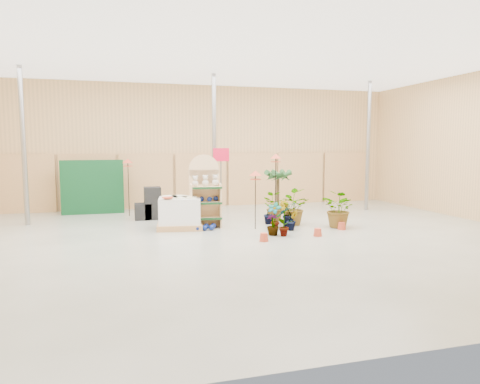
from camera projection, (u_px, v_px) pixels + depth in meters
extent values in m
cube|color=gray|center=(244.00, 242.00, 10.40)|extent=(15.00, 12.00, 0.10)
cube|color=white|center=(245.00, 47.00, 9.91)|extent=(15.00, 12.00, 0.10)
cube|color=tan|center=(200.00, 146.00, 15.96)|extent=(15.00, 0.10, 4.50)
cylinder|color=gray|center=(24.00, 147.00, 12.07)|extent=(0.14, 0.14, 4.50)
cylinder|color=gray|center=(368.00, 146.00, 14.95)|extent=(0.14, 0.14, 4.50)
cylinder|color=gray|center=(214.00, 146.00, 13.51)|extent=(0.14, 0.14, 4.50)
cube|color=tan|center=(25.00, 184.00, 14.39)|extent=(1.90, 0.06, 2.00)
cube|color=tan|center=(88.00, 182.00, 14.92)|extent=(1.90, 0.06, 2.00)
cube|color=tan|center=(146.00, 181.00, 15.44)|extent=(1.90, 0.06, 2.00)
cube|color=tan|center=(201.00, 180.00, 15.97)|extent=(1.90, 0.06, 2.00)
cube|color=tan|center=(252.00, 179.00, 16.49)|extent=(1.90, 0.06, 2.00)
cube|color=tan|center=(300.00, 178.00, 17.01)|extent=(1.90, 0.06, 2.00)
cube|color=tan|center=(345.00, 177.00, 17.54)|extent=(1.90, 0.06, 2.00)
cube|color=#DEB682|center=(204.00, 198.00, 12.07)|extent=(0.85, 0.17, 1.61)
cylinder|color=#DEB682|center=(204.00, 170.00, 11.98)|extent=(0.85, 0.17, 0.85)
cube|color=#DEB682|center=(206.00, 218.00, 11.89)|extent=(0.86, 0.56, 0.04)
cube|color=#0F3819|center=(208.00, 219.00, 11.66)|extent=(0.81, 0.11, 0.06)
cube|color=#DEB682|center=(206.00, 202.00, 11.84)|extent=(0.86, 0.56, 0.04)
cube|color=#0F3819|center=(207.00, 204.00, 11.62)|extent=(0.81, 0.11, 0.06)
cube|color=#DEB682|center=(206.00, 187.00, 11.80)|extent=(0.86, 0.56, 0.04)
cube|color=#0F3819|center=(207.00, 188.00, 11.57)|extent=(0.81, 0.11, 0.06)
cube|color=#DEB682|center=(191.00, 206.00, 11.75)|extent=(0.09, 0.47, 1.23)
cube|color=#DEB682|center=(220.00, 205.00, 11.96)|extent=(0.09, 0.47, 1.23)
sphere|color=beige|center=(195.00, 183.00, 11.76)|extent=(0.17, 0.17, 0.17)
sphere|color=beige|center=(195.00, 178.00, 11.75)|extent=(0.13, 0.13, 0.13)
sphere|color=beige|center=(205.00, 183.00, 11.84)|extent=(0.18, 0.18, 0.18)
sphere|color=beige|center=(205.00, 178.00, 11.82)|extent=(0.13, 0.13, 0.13)
sphere|color=beige|center=(215.00, 183.00, 11.91)|extent=(0.19, 0.19, 0.19)
sphere|color=beige|center=(215.00, 177.00, 11.90)|extent=(0.13, 0.13, 0.13)
sphere|color=navy|center=(195.00, 200.00, 11.73)|extent=(0.14, 0.14, 0.14)
sphere|color=navy|center=(202.00, 199.00, 11.90)|extent=(0.14, 0.14, 0.14)
sphere|color=navy|center=(210.00, 199.00, 11.84)|extent=(0.14, 0.14, 0.14)
sphere|color=navy|center=(216.00, 198.00, 12.00)|extent=(0.14, 0.14, 0.14)
sphere|color=navy|center=(198.00, 228.00, 11.42)|extent=(0.15, 0.15, 0.15)
sphere|color=navy|center=(200.00, 227.00, 11.68)|extent=(0.15, 0.15, 0.15)
sphere|color=navy|center=(205.00, 228.00, 11.47)|extent=(0.15, 0.15, 0.15)
sphere|color=navy|center=(206.00, 226.00, 11.73)|extent=(0.15, 0.15, 0.15)
sphere|color=navy|center=(212.00, 228.00, 11.52)|extent=(0.15, 0.15, 0.15)
sphere|color=navy|center=(213.00, 226.00, 11.78)|extent=(0.15, 0.15, 0.15)
cube|color=tan|center=(180.00, 226.00, 11.80)|extent=(1.33, 1.16, 0.15)
cube|color=white|center=(180.00, 210.00, 11.75)|extent=(1.22, 1.05, 0.71)
cylinder|color=beige|center=(171.00, 198.00, 11.50)|extent=(0.40, 0.40, 0.04)
cylinder|color=beige|center=(180.00, 198.00, 11.56)|extent=(0.40, 0.40, 0.04)
cylinder|color=beige|center=(189.00, 197.00, 11.63)|extent=(0.40, 0.40, 0.04)
cylinder|color=beige|center=(170.00, 197.00, 11.79)|extent=(0.40, 0.40, 0.04)
cylinder|color=beige|center=(179.00, 196.00, 11.86)|extent=(0.40, 0.40, 0.04)
cube|color=black|center=(153.00, 211.00, 13.29)|extent=(0.50, 0.50, 0.50)
cube|color=black|center=(152.00, 195.00, 13.23)|extent=(0.50, 0.50, 0.50)
cube|color=black|center=(143.00, 211.00, 13.21)|extent=(0.50, 0.50, 0.50)
cube|color=#0B3E1C|center=(93.00, 187.00, 14.29)|extent=(2.00, 0.30, 1.80)
cylinder|color=gray|center=(221.00, 184.00, 13.18)|extent=(0.05, 0.05, 2.20)
cube|color=red|center=(221.00, 155.00, 13.05)|extent=(0.50, 0.03, 0.40)
cylinder|color=black|center=(255.00, 204.00, 11.62)|extent=(0.02, 0.02, 1.37)
cylinder|color=#C5432A|center=(255.00, 179.00, 11.55)|extent=(0.30, 0.30, 0.02)
cone|color=#C5432A|center=(255.00, 173.00, 11.53)|extent=(0.34, 0.34, 0.14)
cylinder|color=black|center=(275.00, 191.00, 12.95)|extent=(0.02, 0.02, 1.79)
cylinder|color=#C5432A|center=(276.00, 162.00, 12.85)|extent=(0.30, 0.30, 0.02)
cone|color=#C5432A|center=(276.00, 156.00, 12.83)|extent=(0.34, 0.34, 0.14)
cylinder|color=black|center=(129.00, 191.00, 13.81)|extent=(0.02, 0.02, 1.62)
cylinder|color=#C5432A|center=(128.00, 166.00, 13.73)|extent=(0.30, 0.30, 0.02)
cone|color=#C5432A|center=(128.00, 161.00, 13.71)|extent=(0.34, 0.34, 0.14)
cylinder|color=#47341D|center=(278.00, 198.00, 13.54)|extent=(0.10, 0.10, 1.27)
imported|color=#204C21|center=(274.00, 216.00, 11.61)|extent=(0.47, 0.46, 0.75)
imported|color=#204C21|center=(287.00, 214.00, 11.93)|extent=(0.47, 0.41, 0.75)
imported|color=#204C21|center=(291.00, 207.00, 12.31)|extent=(0.97, 1.06, 1.02)
imported|color=#204C21|center=(295.00, 209.00, 13.20)|extent=(0.36, 0.41, 0.65)
imported|color=#204C21|center=(269.00, 213.00, 12.47)|extent=(0.43, 0.42, 0.61)
imported|color=#204C21|center=(273.00, 207.00, 12.98)|extent=(1.00, 1.01, 0.85)
imported|color=#204C21|center=(273.00, 225.00, 10.88)|extent=(0.31, 0.31, 0.55)
imported|color=#204C21|center=(284.00, 221.00, 10.77)|extent=(0.50, 0.48, 0.79)
imported|color=#204C21|center=(292.00, 220.00, 11.51)|extent=(0.32, 0.27, 0.56)
imported|color=#204C21|center=(340.00, 209.00, 11.87)|extent=(1.11, 1.19, 1.05)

